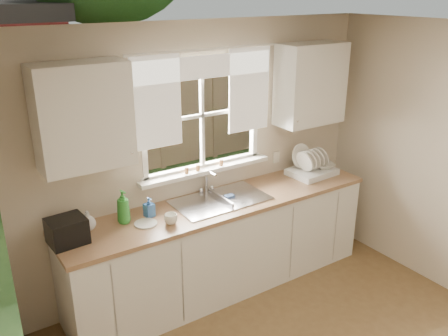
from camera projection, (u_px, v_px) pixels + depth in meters
room_walls at (379, 254)px, 2.87m from camera, size 3.62×4.02×2.50m
ceiling at (398, 39)px, 2.47m from camera, size 3.60×4.00×0.02m
window at (203, 133)px, 4.39m from camera, size 1.38×0.16×1.06m
curtains at (205, 86)px, 4.19m from camera, size 1.50×0.03×0.81m
base_cabinets at (222, 247)px, 4.52m from camera, size 3.00×0.62×0.87m
countertop at (222, 204)px, 4.36m from camera, size 3.04×0.65×0.04m
upper_cabinet_left at (83, 116)px, 3.54m from camera, size 0.70×0.33×0.80m
upper_cabinet_right at (311, 84)px, 4.72m from camera, size 0.70×0.33×0.80m
wall_outlet at (276, 157)px, 4.98m from camera, size 0.08×0.01×0.12m
sill_jars at (202, 167)px, 4.43m from camera, size 0.42×0.04×0.06m
sink at (220, 207)px, 4.40m from camera, size 0.88×0.52×0.40m
dish_rack at (311, 168)px, 4.95m from camera, size 0.49×0.38×0.31m
bowl at (324, 166)px, 4.98m from camera, size 0.27×0.27×0.05m
soap_bottle_a at (123, 207)px, 3.91m from camera, size 0.13×0.13×0.29m
soap_bottle_b at (149, 207)px, 4.04m from camera, size 0.09×0.09×0.17m
soap_bottle_c at (88, 221)px, 3.82m from camera, size 0.16×0.16×0.16m
saucer at (146, 224)px, 3.93m from camera, size 0.19×0.19×0.01m
cup at (171, 219)px, 3.93m from camera, size 0.13×0.13×0.09m
black_appliance at (67, 231)px, 3.62m from camera, size 0.29×0.26×0.20m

